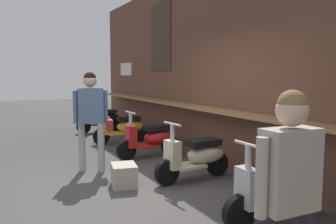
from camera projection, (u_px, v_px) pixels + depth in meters
ground_plane at (136, 190)px, 5.17m from camera, size 38.96×38.96×0.00m
market_stall_facade at (246, 63)px, 5.88m from camera, size 13.92×0.61×3.80m
scooter_black at (103, 119)px, 10.23m from camera, size 0.46×1.40×0.97m
scooter_yellow at (124, 127)px, 8.66m from camera, size 0.46×1.40×0.97m
scooter_red at (152, 138)px, 7.17m from camera, size 0.46×1.40×0.97m
scooter_cream at (198, 156)px, 5.63m from camera, size 0.50×1.40×0.97m
scooter_silver at (280, 188)px, 4.03m from camera, size 0.46×1.40×0.97m
shopper_with_handbag at (92, 111)px, 6.03m from camera, size 0.33×0.69×1.75m
shopper_browsing at (289, 183)px, 2.33m from camera, size 0.22×0.56×1.61m
merchandise_crate at (124, 175)px, 5.32m from camera, size 0.52×0.45×0.34m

